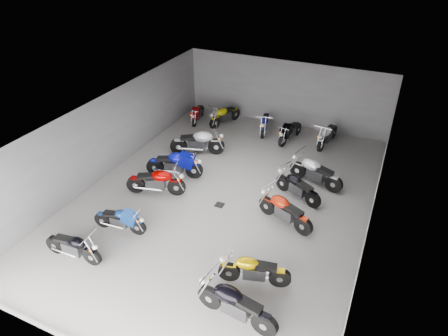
{
  "coord_description": "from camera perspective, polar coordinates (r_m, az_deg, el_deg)",
  "views": [
    {
      "loc": [
        4.93,
        -10.87,
        8.71
      ],
      "look_at": [
        -0.24,
        0.4,
        1.0
      ],
      "focal_mm": 32.0,
      "sensor_mm": 36.0,
      "label": 1
    }
  ],
  "objects": [
    {
      "name": "ground",
      "position": [
        14.77,
        0.19,
        -4.24
      ],
      "size": [
        14.0,
        14.0,
        0.0
      ],
      "primitive_type": "plane",
      "color": "gray",
      "rests_on": "ground"
    },
    {
      "name": "motorcycle_right_f",
      "position": [
        15.62,
        12.91,
        -0.58
      ],
      "size": [
        2.19,
        0.74,
        0.98
      ],
      "rotation": [
        0.0,
        0.0,
        1.3
      ],
      "color": "black",
      "rests_on": "ground"
    },
    {
      "name": "motorcycle_left_b",
      "position": [
        13.49,
        -14.62,
        -7.15
      ],
      "size": [
        1.85,
        0.44,
        0.82
      ],
      "rotation": [
        0.0,
        0.0,
        -1.44
      ],
      "color": "black",
      "rests_on": "ground"
    },
    {
      "name": "wall_right",
      "position": [
        12.99,
        20.76,
        -3.68
      ],
      "size": [
        0.1,
        14.0,
        3.2
      ],
      "primitive_type": "cube",
      "color": "slate",
      "rests_on": "ground"
    },
    {
      "name": "motorcycle_left_e",
      "position": [
        15.81,
        -7.01,
        0.54
      ],
      "size": [
        2.25,
        0.77,
        1.01
      ],
      "rotation": [
        0.0,
        0.0,
        -1.3
      ],
      "color": "black",
      "rests_on": "ground"
    },
    {
      "name": "wall_left",
      "position": [
        16.35,
        -16.02,
        4.79
      ],
      "size": [
        0.1,
        14.0,
        3.2
      ],
      "primitive_type": "cube",
      "color": "slate",
      "rests_on": "ground"
    },
    {
      "name": "motorcycle_right_a",
      "position": [
        10.53,
        1.64,
        -18.92
      ],
      "size": [
        2.28,
        0.52,
        1.0
      ],
      "rotation": [
        0.0,
        0.0,
        1.46
      ],
      "color": "black",
      "rests_on": "ground"
    },
    {
      "name": "motorcycle_back_e",
      "position": [
        18.59,
        14.55,
        4.63
      ],
      "size": [
        0.52,
        2.13,
        0.94
      ],
      "rotation": [
        0.0,
        0.0,
        2.99
      ],
      "color": "black",
      "rests_on": "ground"
    },
    {
      "name": "motorcycle_left_d",
      "position": [
        14.9,
        -9.63,
        -1.9
      ],
      "size": [
        2.17,
        0.84,
        0.98
      ],
      "rotation": [
        0.0,
        0.0,
        -1.25
      ],
      "color": "black",
      "rests_on": "ground"
    },
    {
      "name": "motorcycle_back_c",
      "position": [
        19.27,
        5.86,
        6.42
      ],
      "size": [
        0.58,
        1.98,
        0.88
      ],
      "rotation": [
        0.0,
        0.0,
        3.36
      ],
      "color": "black",
      "rests_on": "ground"
    },
    {
      "name": "motorcycle_back_a",
      "position": [
        20.31,
        -3.8,
        7.79
      ],
      "size": [
        0.52,
        1.83,
        0.81
      ],
      "rotation": [
        0.0,
        0.0,
        3.34
      ],
      "color": "black",
      "rests_on": "ground"
    },
    {
      "name": "motorcycle_right_d",
      "position": [
        13.46,
        8.63,
        -6.02
      ],
      "size": [
        2.09,
        0.9,
        0.96
      ],
      "rotation": [
        0.0,
        0.0,
        1.21
      ],
      "color": "black",
      "rests_on": "ground"
    },
    {
      "name": "motorcycle_right_b",
      "position": [
        11.41,
        4.24,
        -14.33
      ],
      "size": [
        2.0,
        0.69,
        0.9
      ],
      "rotation": [
        0.0,
        0.0,
        1.85
      ],
      "color": "black",
      "rests_on": "ground"
    },
    {
      "name": "drain_grate",
      "position": [
        14.41,
        -0.63,
        -5.29
      ],
      "size": [
        0.32,
        0.32,
        0.01
      ],
      "primitive_type": "cube",
      "color": "black",
      "rests_on": "ground"
    },
    {
      "name": "motorcycle_right_e",
      "position": [
        14.74,
        10.44,
        -2.65
      ],
      "size": [
        1.9,
        0.95,
        0.89
      ],
      "rotation": [
        0.0,
        0.0,
        1.15
      ],
      "color": "black",
      "rests_on": "ground"
    },
    {
      "name": "motorcycle_back_b",
      "position": [
        19.95,
        0.09,
        7.57
      ],
      "size": [
        0.81,
        2.0,
        0.91
      ],
      "rotation": [
        0.0,
        0.0,
        2.8
      ],
      "color": "black",
      "rests_on": "ground"
    },
    {
      "name": "ceiling",
      "position": [
        13.14,
        0.22,
        7.18
      ],
      "size": [
        10.0,
        14.0,
        0.04
      ],
      "primitive_type": "cube",
      "color": "black",
      "rests_on": "wall_back"
    },
    {
      "name": "motorcycle_left_a",
      "position": [
        12.88,
        -20.76,
        -10.43
      ],
      "size": [
        1.97,
        0.41,
        0.86
      ],
      "rotation": [
        0.0,
        0.0,
        -1.52
      ],
      "color": "black",
      "rests_on": "ground"
    },
    {
      "name": "motorcycle_back_d",
      "position": [
        18.61,
        9.41,
        5.18
      ],
      "size": [
        0.57,
        1.99,
        0.88
      ],
      "rotation": [
        0.0,
        0.0,
        2.94
      ],
      "color": "black",
      "rests_on": "ground"
    },
    {
      "name": "wall_back",
      "position": [
        19.85,
        8.74,
        10.52
      ],
      "size": [
        10.0,
        0.1,
        3.2
      ],
      "primitive_type": "cube",
      "color": "slate",
      "rests_on": "ground"
    },
    {
      "name": "motorcycle_left_f",
      "position": [
        17.29,
        -3.75,
        3.71
      ],
      "size": [
        2.24,
        1.09,
        1.04
      ],
      "rotation": [
        0.0,
        0.0,
        -1.16
      ],
      "color": "black",
      "rests_on": "ground"
    }
  ]
}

